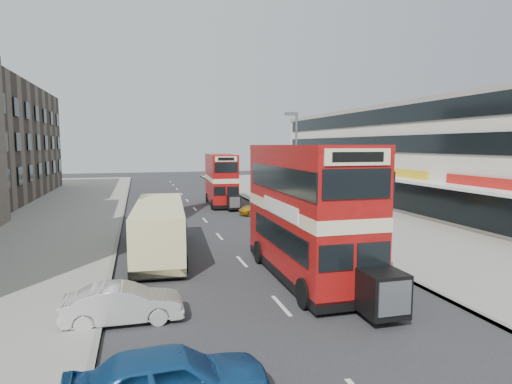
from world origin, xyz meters
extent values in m
plane|color=#28282B|center=(0.00, 0.00, 0.00)|extent=(160.00, 160.00, 0.00)
cube|color=#28282B|center=(0.00, 20.00, 0.01)|extent=(12.00, 90.00, 0.01)
cube|color=gray|center=(12.00, 20.00, 0.07)|extent=(12.00, 90.00, 0.15)
cube|color=gray|center=(-12.00, 20.00, 0.07)|extent=(12.00, 90.00, 0.15)
cube|color=gray|center=(-6.10, 20.00, 0.07)|extent=(0.20, 90.00, 0.16)
cube|color=gray|center=(6.10, 20.00, 0.07)|extent=(0.20, 90.00, 0.16)
cube|color=beige|center=(20.00, 22.00, 4.50)|extent=(8.00, 46.00, 9.00)
cube|color=black|center=(15.95, 22.00, 1.60)|extent=(0.10, 44.00, 2.40)
cube|color=gray|center=(20.00, 22.00, 9.10)|extent=(8.20, 46.20, 0.40)
cube|color=white|center=(15.10, 22.00, 3.00)|extent=(1.80, 44.00, 0.20)
cylinder|color=slate|center=(6.60, 18.00, 4.00)|extent=(0.16, 0.16, 8.00)
cube|color=slate|center=(6.20, 18.00, 8.00)|extent=(1.00, 0.20, 0.25)
cube|color=black|center=(2.06, 4.79, 0.38)|extent=(2.83, 8.75, 0.38)
cube|color=maroon|center=(2.06, 4.79, 1.69)|extent=(2.81, 8.75, 2.40)
cube|color=beige|center=(2.06, 4.79, 3.05)|extent=(2.85, 8.79, 0.49)
cube|color=maroon|center=(2.06, 4.79, 4.36)|extent=(2.81, 8.75, 2.29)
cube|color=maroon|center=(2.06, 4.79, 5.59)|extent=(2.83, 8.77, 0.27)
cube|color=black|center=(2.69, -0.23, 0.98)|extent=(1.33, 1.32, 1.42)
cube|color=black|center=(2.77, 27.91, 0.32)|extent=(2.79, 7.50, 0.32)
cube|color=maroon|center=(2.77, 27.91, 1.43)|extent=(2.77, 7.50, 2.03)
cube|color=beige|center=(2.77, 27.91, 2.58)|extent=(2.81, 7.54, 0.41)
cube|color=maroon|center=(2.77, 27.91, 3.68)|extent=(2.77, 7.50, 1.93)
cube|color=maroon|center=(2.77, 27.91, 4.73)|extent=(2.79, 7.52, 0.23)
cube|color=black|center=(3.07, 23.64, 0.83)|extent=(1.17, 1.17, 1.20)
cube|color=black|center=(-3.82, 10.40, 0.38)|extent=(3.04, 9.63, 0.38)
cube|color=beige|center=(-3.82, 10.40, 1.47)|extent=(3.02, 9.63, 2.47)
imported|color=navy|center=(-4.28, -3.22, 0.74)|extent=(4.44, 2.00, 1.48)
imported|color=beige|center=(-5.38, 2.00, 0.62)|extent=(3.81, 1.38, 1.25)
imported|color=#A33810|center=(5.20, 13.71, 0.75)|extent=(5.26, 2.38, 1.50)
imported|color=#BA8112|center=(4.92, 21.26, 0.54)|extent=(4.01, 2.06, 1.08)
imported|color=gray|center=(7.91, 12.22, 0.94)|extent=(0.70, 0.68, 1.59)
imported|color=gray|center=(4.29, 21.98, 0.49)|extent=(0.86, 1.93, 0.98)
imported|color=black|center=(4.29, 21.98, 1.12)|extent=(0.60, 0.43, 1.54)
camera|label=1|loc=(-4.79, -11.94, 5.73)|focal=29.94mm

